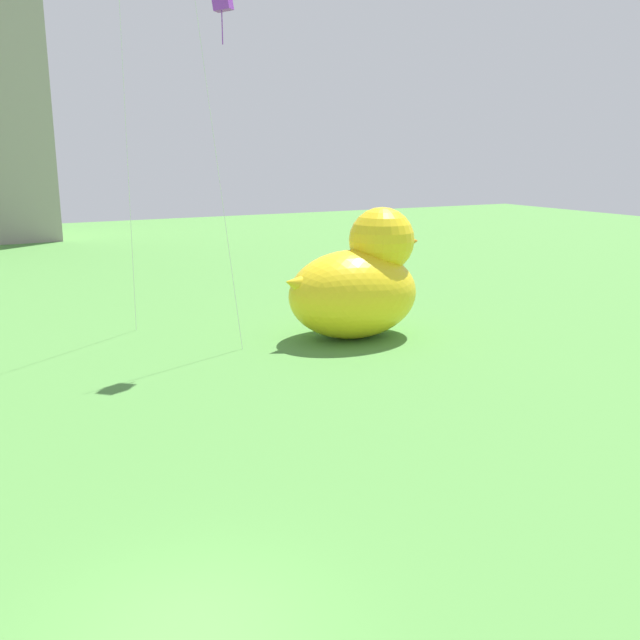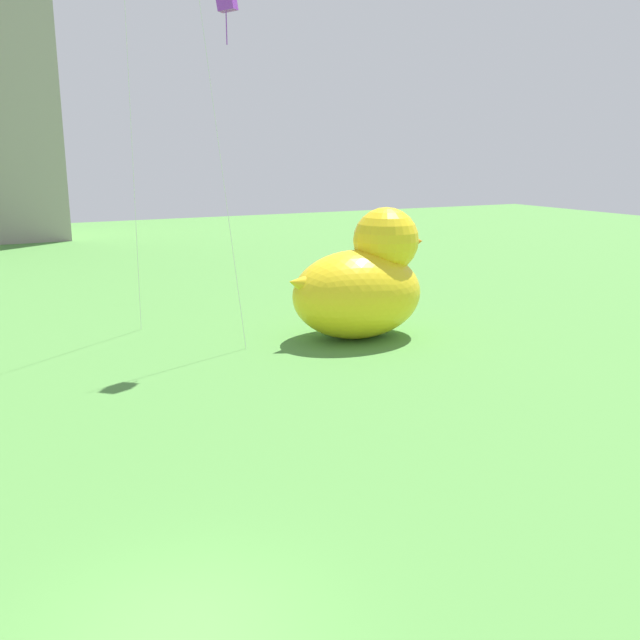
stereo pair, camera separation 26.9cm
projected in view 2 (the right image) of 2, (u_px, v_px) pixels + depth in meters
name	position (u px, v px, depth m)	size (l,w,h in m)	color
ground_plane	(181.00, 633.00, 11.27)	(140.00, 140.00, 0.00)	#508D3F
giant_inflatable_duck	(362.00, 283.00, 28.83)	(6.38, 4.09, 5.29)	yellow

